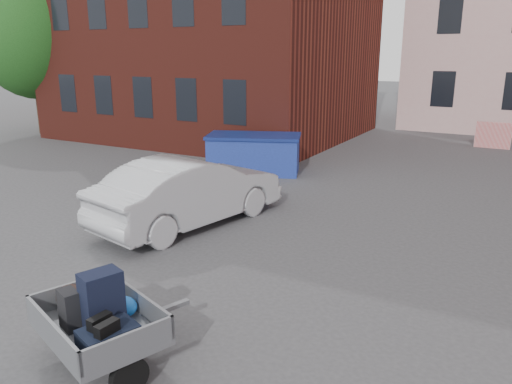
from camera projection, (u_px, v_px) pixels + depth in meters
The scene contains 6 objects.
ground at pixel (241, 283), 8.10m from camera, with size 120.00×120.00×0.00m, color #38383A.
far_building at pixel (156, 47), 34.89m from camera, with size 6.00×6.00×8.00m, color maroon.
tree at pixel (31, 15), 21.77m from camera, with size 5.28×5.28×8.30m.
trailer at pixel (97, 318), 5.84m from camera, with size 1.88×1.98×1.20m.
dumpster at pixel (254, 153), 15.42m from camera, with size 3.17×2.40×1.19m.
silver_car at pixel (190, 191), 10.73m from camera, with size 1.55×4.46×1.47m, color #B5B8BD.
Camera 1 is at (3.81, -6.34, 3.61)m, focal length 35.00 mm.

